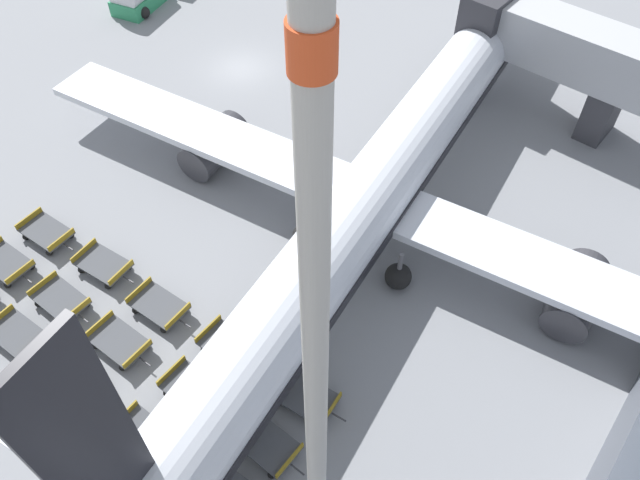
{
  "coord_description": "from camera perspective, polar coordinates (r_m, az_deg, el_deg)",
  "views": [
    {
      "loc": [
        27.05,
        -25.64,
        25.22
      ],
      "look_at": [
        15.23,
        -10.61,
        2.59
      ],
      "focal_mm": 35.0,
      "sensor_mm": 36.0,
      "label": 1
    }
  ],
  "objects": [
    {
      "name": "baggage_dolly_row_mid_b_col_c",
      "position": [
        30.87,
        -14.49,
        -5.86
      ],
      "size": [
        3.41,
        1.88,
        0.92
      ],
      "color": "#424449",
      "rests_on": "ground_plane"
    },
    {
      "name": "stand_guidance_stripe",
      "position": [
        28.93,
        -2.19,
        -10.92
      ],
      "size": [
        5.81,
        39.24,
        0.01
      ],
      "color": "yellow",
      "rests_on": "ground_plane"
    },
    {
      "name": "baggage_dolly_row_mid_a_col_e",
      "position": [
        26.79,
        -4.99,
        -18.05
      ],
      "size": [
        3.38,
        1.79,
        0.92
      ],
      "color": "#424449",
      "rests_on": "ground_plane"
    },
    {
      "name": "baggage_dolly_row_near_col_c",
      "position": [
        29.79,
        -21.32,
        -12.05
      ],
      "size": [
        3.42,
        1.89,
        0.92
      ],
      "color": "#424449",
      "rests_on": "ground_plane"
    },
    {
      "name": "ground_plane",
      "position": [
        45.0,
        -7.18,
        15.32
      ],
      "size": [
        500.0,
        500.0,
        0.0
      ],
      "primitive_type": "plane",
      "color": "gray"
    },
    {
      "name": "baggage_dolly_row_mid_b_col_b",
      "position": [
        33.21,
        -19.18,
        -2.14
      ],
      "size": [
        3.44,
        1.96,
        0.92
      ],
      "color": "#424449",
      "rests_on": "ground_plane"
    },
    {
      "name": "baggage_dolly_row_mid_a_col_d",
      "position": [
        28.21,
        -11.52,
        -13.31
      ],
      "size": [
        3.38,
        1.79,
        0.92
      ],
      "color": "#424449",
      "rests_on": "ground_plane"
    },
    {
      "name": "baggage_dolly_row_mid_a_col_c",
      "position": [
        30.26,
        -17.87,
        -8.85
      ],
      "size": [
        3.4,
        1.83,
        0.92
      ],
      "color": "#424449",
      "rests_on": "ground_plane"
    },
    {
      "name": "baggage_dolly_row_mid_a_col_b",
      "position": [
        32.58,
        -22.62,
        -5.09
      ],
      "size": [
        3.38,
        1.8,
        0.92
      ],
      "color": "#424449",
      "rests_on": "ground_plane"
    },
    {
      "name": "apron_light_mast",
      "position": [
        10.98,
        -0.44,
        -9.11
      ],
      "size": [
        2.0,
        0.7,
        27.34
      ],
      "color": "#ADA89E",
      "rests_on": "ground_plane"
    },
    {
      "name": "baggage_dolly_row_mid_b_col_e",
      "position": [
        27.54,
        -1.37,
        -14.17
      ],
      "size": [
        3.45,
        1.98,
        0.92
      ],
      "color": "#424449",
      "rests_on": "ground_plane"
    },
    {
      "name": "baggage_dolly_row_mid_b_col_d",
      "position": [
        29.0,
        -8.28,
        -9.64
      ],
      "size": [
        3.38,
        1.8,
        0.92
      ],
      "color": "#424449",
      "rests_on": "ground_plane"
    },
    {
      "name": "baggage_dolly_row_mid_b_col_a",
      "position": [
        35.76,
        -23.73,
        0.65
      ],
      "size": [
        3.42,
        1.89,
        0.92
      ],
      "color": "#424449",
      "rests_on": "ground_plane"
    },
    {
      "name": "baggage_dolly_row_near_col_d",
      "position": [
        27.74,
        -15.69,
        -17.01
      ],
      "size": [
        3.39,
        1.83,
        0.92
      ],
      "color": "#424449",
      "rests_on": "ground_plane"
    },
    {
      "name": "airplane",
      "position": [
        31.81,
        5.83,
        5.39
      ],
      "size": [
        41.45,
        43.58,
        13.78
      ],
      "color": "silver",
      "rests_on": "ground_plane"
    },
    {
      "name": "baggage_dolly_row_near_col_b",
      "position": [
        32.19,
        -25.91,
        -7.82
      ],
      "size": [
        3.41,
        1.87,
        0.92
      ],
      "color": "#424449",
      "rests_on": "ground_plane"
    },
    {
      "name": "baggage_dolly_row_mid_a_col_a",
      "position": [
        35.2,
        -26.78,
        -1.9
      ],
      "size": [
        3.41,
        1.86,
        0.92
      ],
      "color": "#424449",
      "rests_on": "ground_plane"
    }
  ]
}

